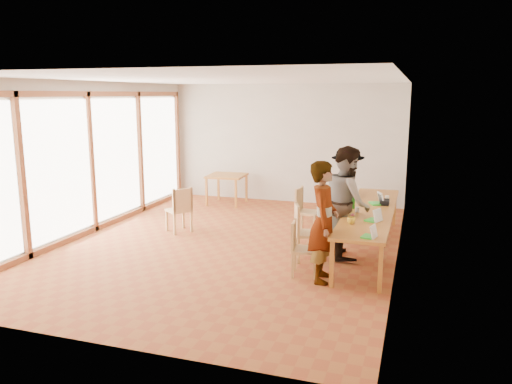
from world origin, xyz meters
TOP-DOWN VIEW (x-y plane):
  - ground at (0.00, 0.00)m, footprint 8.00×8.00m
  - wall_back at (0.00, 4.00)m, footprint 6.00×0.10m
  - wall_front at (0.00, -4.00)m, footprint 6.00×0.10m
  - wall_right at (3.00, 0.00)m, footprint 0.10×8.00m
  - window_wall at (-2.96, 0.00)m, footprint 0.10×8.00m
  - ceiling at (0.00, 0.00)m, footprint 6.00×8.00m
  - communal_table at (2.50, 0.41)m, footprint 0.80×4.00m
  - side_table at (-1.31, 3.20)m, footprint 0.90×0.90m
  - chair_near at (1.59, -1.16)m, footprint 0.44×0.44m
  - chair_mid at (1.49, -0.47)m, footprint 0.57×0.57m
  - chair_far at (1.14, 1.14)m, footprint 0.47×0.47m
  - chair_empty at (1.77, 3.03)m, footprint 0.53×0.53m
  - chair_spare at (-1.21, 0.43)m, footprint 0.60×0.60m
  - person_near at (1.98, -1.29)m, footprint 0.50×0.70m
  - person_mid at (2.15, -0.04)m, footprint 0.99×1.11m
  - person_far at (1.93, 1.54)m, footprint 0.84×1.22m
  - laptop_near at (2.67, -1.38)m, footprint 0.23×0.25m
  - laptop_mid at (2.65, -0.41)m, footprint 0.29×0.30m
  - laptop_far at (2.60, 0.89)m, footprint 0.31×0.33m
  - yellow_mug at (2.31, -0.69)m, footprint 0.15×0.15m
  - green_bottle at (2.20, 0.40)m, footprint 0.07×0.07m
  - clear_glass at (2.30, 0.14)m, footprint 0.07×0.07m
  - condiment_cup at (2.72, 1.44)m, footprint 0.08×0.08m
  - pink_phone at (2.26, -0.11)m, footprint 0.05×0.10m
  - black_pouch at (2.71, 0.90)m, footprint 0.16×0.26m

SIDE VIEW (x-z plane):
  - ground at x=0.00m, z-range 0.00..0.00m
  - chair_near at x=1.59m, z-range 0.29..0.74m
  - chair_spare at x=-1.21m, z-range 0.32..0.81m
  - chair_far at x=1.14m, z-range 0.32..0.81m
  - chair_empty at x=1.77m, z-range 0.32..0.82m
  - chair_mid at x=1.49m, z-range 0.33..0.84m
  - side_table at x=-1.31m, z-range 0.29..1.04m
  - communal_table at x=2.50m, z-range 0.33..1.08m
  - pink_phone at x=2.26m, z-range 0.75..0.76m
  - condiment_cup at x=2.72m, z-range 0.75..0.81m
  - clear_glass at x=2.30m, z-range 0.75..0.84m
  - black_pouch at x=2.71m, z-range 0.75..0.84m
  - yellow_mug at x=2.31m, z-range 0.75..0.85m
  - laptop_near at x=2.67m, z-range 0.71..0.90m
  - laptop_mid at x=2.65m, z-range 0.70..0.91m
  - laptop_far at x=2.60m, z-range 0.70..0.92m
  - person_far at x=1.93m, z-range 0.00..1.74m
  - green_bottle at x=2.20m, z-range 0.75..1.03m
  - person_near at x=1.98m, z-range 0.00..1.81m
  - person_mid at x=2.15m, z-range 0.00..1.90m
  - wall_back at x=0.00m, z-range 0.00..3.00m
  - wall_front at x=0.00m, z-range 0.00..3.00m
  - wall_right at x=3.00m, z-range 0.00..3.00m
  - window_wall at x=-2.96m, z-range 0.00..3.00m
  - ceiling at x=0.00m, z-range 3.00..3.04m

